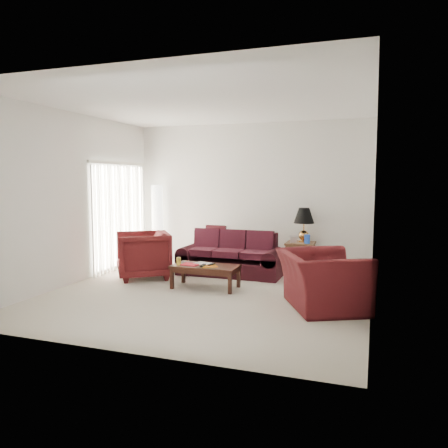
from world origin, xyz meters
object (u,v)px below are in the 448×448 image
at_px(sofa, 230,254).
at_px(armchair_right, 322,280).
at_px(coffee_table, 205,277).
at_px(end_table, 300,257).
at_px(armchair_left, 143,255).
at_px(floor_lamp, 157,223).

height_order(sofa, armchair_right, sofa).
height_order(sofa, coffee_table, sofa).
relative_size(end_table, coffee_table, 0.53).
xyz_separation_m(end_table, armchair_left, (-2.69, -1.46, 0.14)).
height_order(end_table, armchair_right, armchair_right).
bearing_deg(sofa, coffee_table, -96.49).
distance_m(sofa, floor_lamp, 2.13).
height_order(floor_lamp, armchair_right, floor_lamp).
distance_m(end_table, armchair_right, 2.42).
relative_size(sofa, end_table, 3.29).
bearing_deg(sofa, end_table, 26.36).
bearing_deg(coffee_table, sofa, 79.54).
xyz_separation_m(armchair_left, armchair_right, (3.37, -0.86, -0.03)).
distance_m(armchair_left, armchair_right, 3.48).
xyz_separation_m(sofa, armchair_left, (-1.45, -0.77, 0.03)).
bearing_deg(coffee_table, armchair_right, -21.37).
bearing_deg(end_table, coffee_table, -126.17).
height_order(floor_lamp, armchair_left, floor_lamp).
bearing_deg(floor_lamp, coffee_table, -44.57).
relative_size(armchair_right, coffee_table, 1.10).
xyz_separation_m(sofa, floor_lamp, (-1.95, 0.74, 0.46)).
distance_m(end_table, floor_lamp, 3.23).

